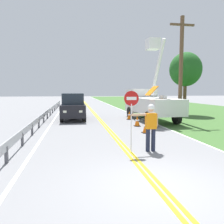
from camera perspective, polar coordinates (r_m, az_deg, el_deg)
ground_plane at (r=5.92m, az=11.62°, el=-17.99°), size 160.00×160.00×0.00m
grass_verge_right at (r=28.60m, az=18.76°, el=0.61°), size 16.00×110.00×0.01m
centerline_yellow_left at (r=25.23m, az=-5.28°, el=0.26°), size 0.11×110.00×0.01m
centerline_yellow_right at (r=25.24m, az=-4.88°, el=0.26°), size 0.11×110.00×0.01m
edge_line_right at (r=25.77m, az=2.92°, el=0.39°), size 0.12×110.00×0.01m
edge_line_left at (r=25.20m, az=-13.26°, el=0.12°), size 0.12×110.00×0.01m
flagger_worker at (r=8.70m, az=9.81°, el=-3.15°), size 1.09×0.25×1.83m
stop_sign_paddle at (r=8.39m, az=4.96°, el=1.14°), size 0.56×0.04×2.33m
utility_bucket_truck at (r=17.83m, az=9.49°, el=2.59°), size 2.67×6.91×6.17m
oncoming_suv_nearest at (r=18.20m, az=-9.86°, el=1.45°), size 1.96×4.63×2.10m
utility_pole_near at (r=17.07m, az=17.17°, el=10.73°), size 1.80×0.28×7.54m
traffic_cone_lead at (r=12.48m, az=8.61°, el=-3.77°), size 0.40×0.40×0.70m
traffic_cone_mid at (r=14.73m, az=6.45°, el=-2.31°), size 0.40×0.40×0.70m
traffic_cone_tail at (r=18.01m, az=4.44°, el=-0.84°), size 0.40×0.40×0.70m
guardrail_left_shoulder at (r=20.31m, az=-15.84°, el=0.22°), size 0.10×32.00×0.71m
roadside_tree_verge at (r=22.57m, az=18.24°, el=10.21°), size 3.00×3.00×5.90m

